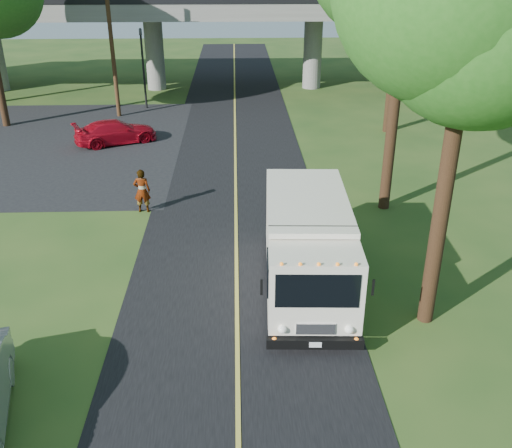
{
  "coord_description": "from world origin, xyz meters",
  "views": [
    {
      "loc": [
        0.05,
        -12.64,
        9.76
      ],
      "look_at": [
        0.67,
        4.26,
        1.6
      ],
      "focal_mm": 40.0,
      "sensor_mm": 36.0,
      "label": 1
    }
  ],
  "objects_px": {
    "step_van": "(308,245)",
    "red_sedan": "(116,132)",
    "pedestrian": "(142,191)",
    "utility_pole": "(112,43)",
    "traffic_signal": "(143,60)"
  },
  "relations": [
    {
      "from": "red_sedan",
      "to": "step_van",
      "type": "bearing_deg",
      "value": -175.28
    },
    {
      "from": "step_van",
      "to": "red_sedan",
      "type": "height_order",
      "value": "step_van"
    },
    {
      "from": "utility_pole",
      "to": "pedestrian",
      "type": "height_order",
      "value": "utility_pole"
    },
    {
      "from": "red_sedan",
      "to": "pedestrian",
      "type": "relative_size",
      "value": 2.43
    },
    {
      "from": "red_sedan",
      "to": "pedestrian",
      "type": "bearing_deg",
      "value": 171.81
    },
    {
      "from": "utility_pole",
      "to": "red_sedan",
      "type": "xyz_separation_m",
      "value": [
        0.89,
        -5.73,
        -3.95
      ]
    },
    {
      "from": "utility_pole",
      "to": "traffic_signal",
      "type": "bearing_deg",
      "value": 53.13
    },
    {
      "from": "step_van",
      "to": "red_sedan",
      "type": "distance_m",
      "value": 17.82
    },
    {
      "from": "traffic_signal",
      "to": "step_van",
      "type": "xyz_separation_m",
      "value": [
        8.2,
        -23.2,
        -1.63
      ]
    },
    {
      "from": "step_van",
      "to": "pedestrian",
      "type": "distance_m",
      "value": 8.6
    },
    {
      "from": "step_van",
      "to": "red_sedan",
      "type": "relative_size",
      "value": 1.56
    },
    {
      "from": "traffic_signal",
      "to": "utility_pole",
      "type": "xyz_separation_m",
      "value": [
        -1.5,
        -2.0,
        1.4
      ]
    },
    {
      "from": "traffic_signal",
      "to": "pedestrian",
      "type": "bearing_deg",
      "value": -82.66
    },
    {
      "from": "step_van",
      "to": "pedestrian",
      "type": "height_order",
      "value": "step_van"
    },
    {
      "from": "utility_pole",
      "to": "red_sedan",
      "type": "height_order",
      "value": "utility_pole"
    }
  ]
}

